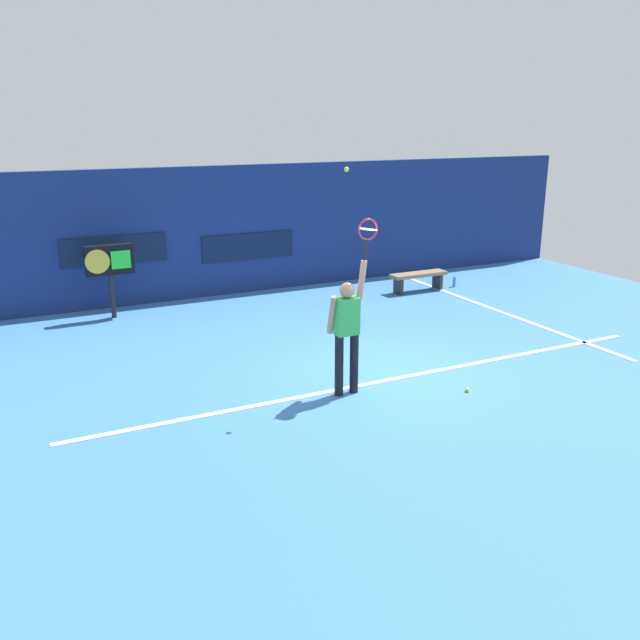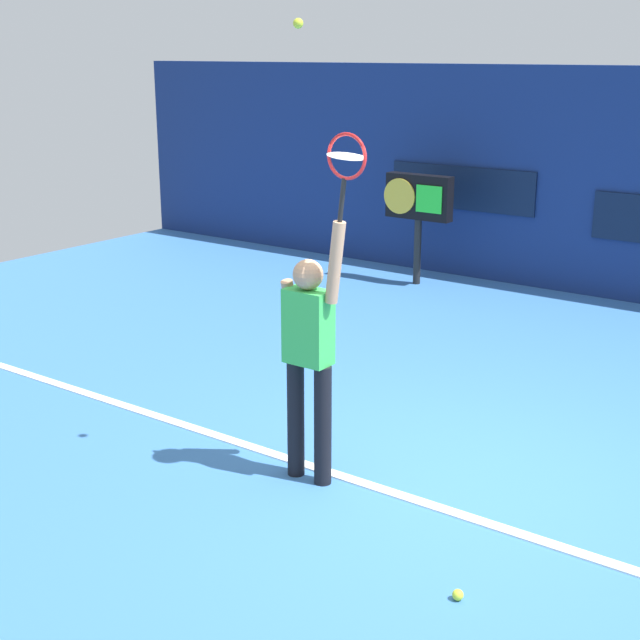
# 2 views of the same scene
# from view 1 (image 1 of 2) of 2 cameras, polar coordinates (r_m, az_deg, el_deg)

# --- Properties ---
(ground_plane) EXTENTS (18.00, 18.00, 0.00)m
(ground_plane) POSITION_cam_1_polar(r_m,az_deg,el_deg) (10.99, 4.92, -4.40)
(ground_plane) COLOR #3870B2
(back_wall) EXTENTS (18.00, 0.20, 2.92)m
(back_wall) POSITION_cam_1_polar(r_m,az_deg,el_deg) (15.87, -6.23, 7.57)
(back_wall) COLOR navy
(back_wall) RESTS_ON ground_plane
(sponsor_banner_center) EXTENTS (2.20, 0.03, 0.60)m
(sponsor_banner_center) POSITION_cam_1_polar(r_m,az_deg,el_deg) (15.82, -6.03, 6.16)
(sponsor_banner_center) COLOR #0C1933
(sponsor_banner_portside) EXTENTS (2.20, 0.03, 0.60)m
(sponsor_banner_portside) POSITION_cam_1_polar(r_m,az_deg,el_deg) (15.04, -16.87, 5.65)
(sponsor_banner_portside) COLOR #0C1933
(court_baseline) EXTENTS (10.00, 0.10, 0.01)m
(court_baseline) POSITION_cam_1_polar(r_m,az_deg,el_deg) (10.70, 5.95, -5.01)
(court_baseline) COLOR white
(court_baseline) RESTS_ON ground_plane
(court_sideline) EXTENTS (0.10, 7.00, 0.01)m
(court_sideline) POSITION_cam_1_polar(r_m,az_deg,el_deg) (14.88, 14.65, 0.77)
(court_sideline) COLOR white
(court_sideline) RESTS_ON ground_plane
(tennis_player) EXTENTS (0.56, 0.31, 1.99)m
(tennis_player) POSITION_cam_1_polar(r_m,az_deg,el_deg) (9.81, 2.26, -0.71)
(tennis_player) COLOR black
(tennis_player) RESTS_ON ground_plane
(tennis_racket) EXTENTS (0.35, 0.27, 0.62)m
(tennis_racket) POSITION_cam_1_polar(r_m,az_deg,el_deg) (9.64, 4.03, 7.40)
(tennis_racket) COLOR black
(tennis_ball) EXTENTS (0.07, 0.07, 0.07)m
(tennis_ball) POSITION_cam_1_polar(r_m,az_deg,el_deg) (9.34, 2.23, 12.51)
(tennis_ball) COLOR #CCE033
(scoreboard_clock) EXTENTS (0.96, 0.20, 1.50)m
(scoreboard_clock) POSITION_cam_1_polar(r_m,az_deg,el_deg) (14.28, -17.26, 4.62)
(scoreboard_clock) COLOR black
(scoreboard_clock) RESTS_ON ground_plane
(court_bench) EXTENTS (1.40, 0.36, 0.45)m
(court_bench) POSITION_cam_1_polar(r_m,az_deg,el_deg) (16.11, 8.26, 3.56)
(court_bench) COLOR olive
(court_bench) RESTS_ON ground_plane
(water_bottle) EXTENTS (0.07, 0.07, 0.24)m
(water_bottle) POSITION_cam_1_polar(r_m,az_deg,el_deg) (16.76, 11.20, 3.16)
(water_bottle) COLOR #338CD8
(water_bottle) RESTS_ON ground_plane
(spare_ball) EXTENTS (0.07, 0.07, 0.07)m
(spare_ball) POSITION_cam_1_polar(r_m,az_deg,el_deg) (10.43, 12.26, -5.74)
(spare_ball) COLOR #CCE033
(spare_ball) RESTS_ON ground_plane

